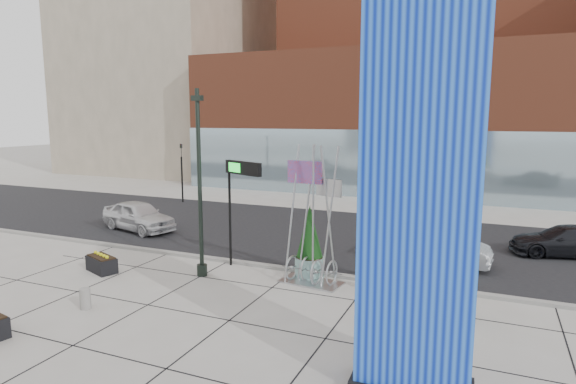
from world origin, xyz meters
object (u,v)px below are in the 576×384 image
at_px(blue_pylon, 419,204).
at_px(public_art_sculpture, 312,248).
at_px(lamp_post, 200,202).
at_px(overhead_street_sign, 245,176).
at_px(car_silver_mid, 435,247).
at_px(concrete_bollard, 85,299).
at_px(car_white_west, 138,216).

relative_size(blue_pylon, public_art_sculpture, 1.72).
xyz_separation_m(lamp_post, overhead_street_sign, (1.07, 1.58, 0.82)).
bearing_deg(overhead_street_sign, public_art_sculpture, 10.85).
bearing_deg(blue_pylon, car_silver_mid, 90.62).
distance_m(overhead_street_sign, car_silver_mid, 8.22).
bearing_deg(public_art_sculpture, car_silver_mid, 54.60).
xyz_separation_m(lamp_post, concrete_bollard, (-1.61, -4.13, -2.52)).
bearing_deg(concrete_bollard, car_silver_mid, 43.75).
xyz_separation_m(blue_pylon, lamp_post, (-8.53, 4.75, -1.34)).
height_order(public_art_sculpture, overhead_street_sign, public_art_sculpture).
height_order(lamp_post, concrete_bollard, lamp_post).
distance_m(lamp_post, public_art_sculpture, 4.47).
bearing_deg(blue_pylon, overhead_street_sign, 136.80).
bearing_deg(public_art_sculpture, blue_pylon, -44.52).
height_order(concrete_bollard, car_white_west, car_white_west).
bearing_deg(car_white_west, lamp_post, -109.47).
bearing_deg(car_white_west, overhead_street_sign, -97.00).
bearing_deg(concrete_bollard, lamp_post, 68.73).
relative_size(concrete_bollard, car_white_west, 0.14).
bearing_deg(concrete_bollard, blue_pylon, -3.49).
relative_size(public_art_sculpture, car_silver_mid, 1.16).
height_order(blue_pylon, concrete_bollard, blue_pylon).
relative_size(lamp_post, concrete_bollard, 10.62).
xyz_separation_m(lamp_post, car_white_west, (-7.12, 4.88, -2.07)).
height_order(public_art_sculpture, car_silver_mid, public_art_sculpture).
relative_size(overhead_street_sign, car_silver_mid, 0.99).
xyz_separation_m(car_white_west, car_silver_mid, (15.06, 0.12, -0.06)).
relative_size(concrete_bollard, overhead_street_sign, 0.15).
xyz_separation_m(public_art_sculpture, car_silver_mid, (3.82, 4.14, -0.61)).
bearing_deg(concrete_bollard, overhead_street_sign, 64.88).
bearing_deg(car_white_west, public_art_sculpture, -94.74).
relative_size(lamp_post, car_white_west, 1.53).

